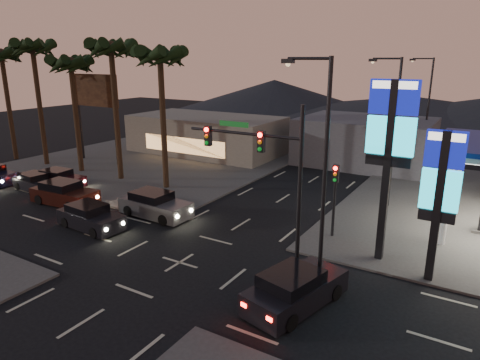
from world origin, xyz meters
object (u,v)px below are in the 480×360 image
Objects in this scene: car_lane_b_rear at (59,179)px; suv_station at (295,289)px; pylon_sign_short at (441,184)px; car_lane_a_mid at (64,194)px; car_lane_b_mid at (35,182)px; car_lane_b_front at (155,205)px; traffic_signal_mast at (266,163)px; pylon_sign_tall at (390,136)px; car_lane_a_front at (90,217)px.

car_lane_b_rear is 23.93m from suv_station.
pylon_sign_short is 24.09m from car_lane_a_mid.
car_lane_b_mid is at bearing 168.71° from car_lane_a_mid.
car_lane_b_front is at bearing -5.26° from car_lane_b_rear.
car_lane_a_mid is at bearing 176.67° from traffic_signal_mast.
car_lane_b_rear is 0.86× the size of suv_station.
traffic_signal_mast is 1.56× the size of suv_station.
car_lane_b_rear is at bearing 62.45° from car_lane_b_mid.
pylon_sign_short is 1.66× the size of car_lane_b_mid.
pylon_sign_tall is 1.12× the size of traffic_signal_mast.
car_lane_b_rear reaches higher than car_lane_b_mid.
car_lane_b_mid is at bearing -176.43° from pylon_sign_tall.
car_lane_b_rear is (-9.10, 4.57, -0.03)m from car_lane_a_front.
car_lane_b_front reaches higher than suv_station.
traffic_signal_mast is 1.59× the size of car_lane_b_front.
pylon_sign_tall is at bearing 0.19° from car_lane_b_rear.
car_lane_b_front is at bearing 2.49° from car_lane_b_mid.
pylon_sign_short is 27.92m from car_lane_b_rear.
car_lane_b_front is (-16.57, -0.10, -3.91)m from pylon_sign_short.
pylon_sign_tall reaches higher than suv_station.
pylon_sign_tall is 6.02m from traffic_signal_mast.
car_lane_a_mid is (-5.19, 2.10, 0.07)m from car_lane_a_front.
car_lane_a_front is (-16.02, -4.65, -5.71)m from pylon_sign_tall.
car_lane_b_front reaches higher than car_lane_b_mid.
car_lane_b_front reaches higher than car_lane_b_rear.
car_lane_b_front is (7.14, 1.45, 0.00)m from car_lane_a_mid.
car_lane_a_mid is 1.00× the size of car_lane_b_front.
suv_station is at bearing -14.52° from car_lane_b_rear.
pylon_sign_tall reaches higher than pylon_sign_short.
car_lane_a_front is 0.90× the size of suv_station.
suv_station is at bearing -131.19° from pylon_sign_short.
pylon_sign_short is 1.38× the size of car_lane_a_mid.
car_lane_a_mid is 4.62m from car_lane_b_rear.
car_lane_b_front is at bearing -179.65° from pylon_sign_short.
car_lane_b_front is at bearing 61.24° from car_lane_a_front.
car_lane_a_front is 4.05m from car_lane_b_front.
pylon_sign_tall is at bearing 36.52° from traffic_signal_mast.
car_lane_a_mid is at bearing -11.29° from car_lane_b_mid.
traffic_signal_mast is 21.75m from car_lane_b_mid.
traffic_signal_mast reaches higher than car_lane_b_rear.
car_lane_b_mid is at bearing -117.55° from car_lane_b_rear.
suv_station is at bearing -107.77° from pylon_sign_tall.
car_lane_b_mid is 24.38m from suv_station.
suv_station is (19.27, -3.53, -0.00)m from car_lane_a_mid.
pylon_sign_tall reaches higher than car_lane_b_rear.
car_lane_a_mid is 0.99× the size of suv_station.
car_lane_a_front is at bearing -174.23° from traffic_signal_mast.
car_lane_b_front is 11.85m from car_lane_b_mid.
car_lane_b_front is at bearing 11.50° from car_lane_a_mid.
traffic_signal_mast is 12.21m from car_lane_a_front.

